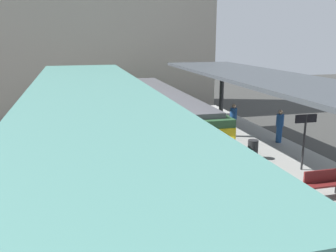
% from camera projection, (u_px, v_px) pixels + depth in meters
% --- Properties ---
extents(ground_plane, '(80.00, 80.00, 0.00)m').
position_uv_depth(ground_plane, '(205.00, 208.00, 13.20)').
color(ground_plane, '#383835').
extents(platform_left, '(4.40, 28.00, 1.00)m').
position_uv_depth(platform_left, '(98.00, 207.00, 12.15)').
color(platform_left, '#9E9E99').
rests_on(platform_left, ground_plane).
extents(platform_right, '(4.40, 28.00, 1.00)m').
position_uv_depth(platform_right, '(297.00, 185.00, 14.02)').
color(platform_right, '#9E9E99').
rests_on(platform_right, ground_plane).
extents(track_ballast, '(3.20, 28.00, 0.20)m').
position_uv_depth(track_ballast, '(205.00, 205.00, 13.18)').
color(track_ballast, '#423F3D').
rests_on(track_ballast, ground_plane).
extents(rail_near_side, '(0.08, 28.00, 0.14)m').
position_uv_depth(rail_near_side, '(186.00, 203.00, 12.96)').
color(rail_near_side, slate).
rests_on(rail_near_side, track_ballast).
extents(rail_far_side, '(0.08, 28.00, 0.14)m').
position_uv_depth(rail_far_side, '(223.00, 199.00, 13.32)').
color(rail_far_side, slate).
rests_on(rail_far_side, track_ballast).
extents(commuter_train, '(2.78, 13.02, 3.10)m').
position_uv_depth(commuter_train, '(160.00, 120.00, 19.32)').
color(commuter_train, '#2D5633').
rests_on(commuter_train, track_ballast).
extents(canopy_left, '(4.18, 21.00, 3.34)m').
position_uv_depth(canopy_left, '(90.00, 91.00, 12.57)').
color(canopy_left, '#333335').
rests_on(canopy_left, platform_left).
extents(canopy_right, '(4.18, 21.00, 3.40)m').
position_uv_depth(canopy_right, '(285.00, 83.00, 14.43)').
color(canopy_right, '#333335').
rests_on(canopy_right, platform_right).
extents(platform_bench, '(1.40, 0.41, 0.86)m').
position_uv_depth(platform_bench, '(324.00, 183.00, 11.74)').
color(platform_bench, black).
rests_on(platform_bench, platform_right).
extents(platform_sign, '(0.90, 0.08, 2.21)m').
position_uv_depth(platform_sign, '(305.00, 129.00, 13.81)').
color(platform_sign, '#262628').
rests_on(platform_sign, platform_right).
extents(litter_bin, '(0.44, 0.44, 0.80)m').
position_uv_depth(litter_bin, '(253.00, 149.00, 15.45)').
color(litter_bin, '#2D2D30').
rests_on(litter_bin, platform_right).
extents(passenger_near_bench, '(0.36, 0.36, 1.62)m').
position_uv_depth(passenger_near_bench, '(280.00, 126.00, 17.66)').
color(passenger_near_bench, navy).
rests_on(passenger_near_bench, platform_right).
extents(passenger_far_end, '(0.36, 0.36, 1.71)m').
position_uv_depth(passenger_far_end, '(233.00, 120.00, 18.75)').
color(passenger_far_end, '#386B3D').
rests_on(passenger_far_end, platform_right).
extents(station_building_backdrop, '(18.00, 6.00, 11.00)m').
position_uv_depth(station_building_backdrop, '(101.00, 44.00, 30.20)').
color(station_building_backdrop, '#A89E8E').
rests_on(station_building_backdrop, ground_plane).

